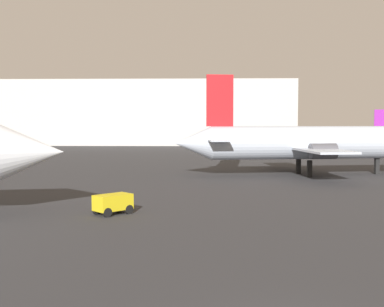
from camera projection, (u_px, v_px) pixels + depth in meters
The scene contains 3 objects.
airplane_on_taxiway at pixel (312, 143), 56.76m from camera, with size 31.30×20.46×10.99m.
baggage_cart at pixel (113, 203), 33.33m from camera, with size 2.61×2.62×1.30m.
terminal_building at pixel (150, 113), 128.77m from camera, with size 70.57×19.25×15.64m, color #B7B7B2.
Camera 1 is at (-2.46, -13.68, 6.17)m, focal length 47.96 mm.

